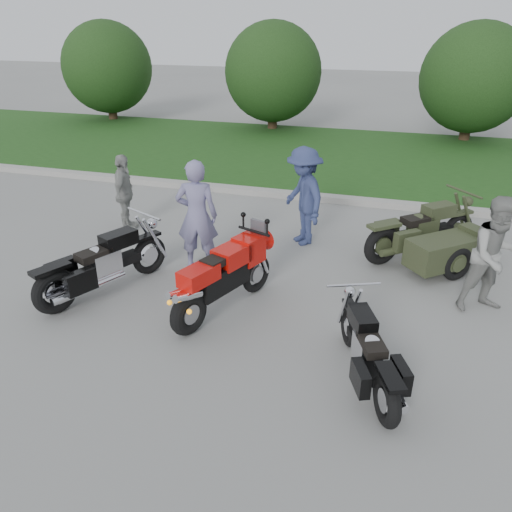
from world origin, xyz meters
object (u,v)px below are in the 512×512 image
(sportbike_red, at_px, (222,276))
(person_stripe, at_px, (197,216))
(person_back, at_px, (125,193))
(person_grey, at_px, (495,256))
(cruiser_left, at_px, (99,267))
(cruiser_sidecar, at_px, (434,243))
(cruiser_right, at_px, (369,356))
(person_denim, at_px, (303,197))

(sportbike_red, relative_size, person_stripe, 1.06)
(person_stripe, height_order, person_back, person_stripe)
(sportbike_red, distance_m, person_back, 3.96)
(person_grey, height_order, person_back, person_grey)
(person_back, bearing_deg, cruiser_left, -173.08)
(cruiser_sidecar, bearing_deg, person_grey, -10.57)
(person_grey, bearing_deg, person_stripe, 153.64)
(person_stripe, distance_m, person_grey, 4.72)
(person_back, bearing_deg, cruiser_right, -138.22)
(person_stripe, bearing_deg, person_grey, 166.22)
(cruiser_sidecar, height_order, person_back, person_back)
(person_denim, bearing_deg, person_stripe, -81.48)
(cruiser_left, xyz_separation_m, person_grey, (5.86, 1.27, 0.42))
(cruiser_sidecar, xyz_separation_m, person_stripe, (-3.97, -1.23, 0.53))
(person_stripe, relative_size, person_denim, 1.03)
(person_stripe, relative_size, person_grey, 1.09)
(sportbike_red, distance_m, person_denim, 2.97)
(cruiser_right, xyz_separation_m, person_grey, (1.57, 2.28, 0.49))
(person_grey, relative_size, person_denim, 0.94)
(cruiser_left, height_order, cruiser_sidecar, cruiser_sidecar)
(cruiser_right, distance_m, cruiser_sidecar, 3.66)
(cruiser_left, xyz_separation_m, cruiser_sidecar, (5.10, 2.55, -0.03))
(cruiser_right, distance_m, person_back, 6.39)
(person_back, bearing_deg, person_stripe, -134.29)
(person_stripe, xyz_separation_m, person_denim, (1.52, 1.60, -0.03))
(person_grey, bearing_deg, cruiser_sidecar, 94.79)
(cruiser_left, relative_size, person_denim, 1.19)
(person_stripe, distance_m, person_denim, 2.21)
(cruiser_left, xyz_separation_m, cruiser_right, (4.30, -1.01, -0.07))
(cruiser_left, distance_m, cruiser_sidecar, 5.71)
(cruiser_sidecar, bearing_deg, person_denim, -139.58)
(person_back, bearing_deg, person_denim, -98.48)
(cruiser_left, height_order, person_back, person_back)
(sportbike_red, xyz_separation_m, cruiser_right, (2.24, -1.04, -0.20))
(sportbike_red, bearing_deg, person_denim, 99.59)
(sportbike_red, xyz_separation_m, cruiser_left, (-2.06, -0.03, -0.13))
(sportbike_red, relative_size, person_denim, 1.09)
(sportbike_red, relative_size, cruiser_sidecar, 0.95)
(cruiser_left, height_order, person_stripe, person_stripe)
(cruiser_sidecar, xyz_separation_m, person_grey, (0.76, -1.29, 0.45))
(cruiser_right, relative_size, person_denim, 1.02)
(sportbike_red, height_order, cruiser_left, sportbike_red)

